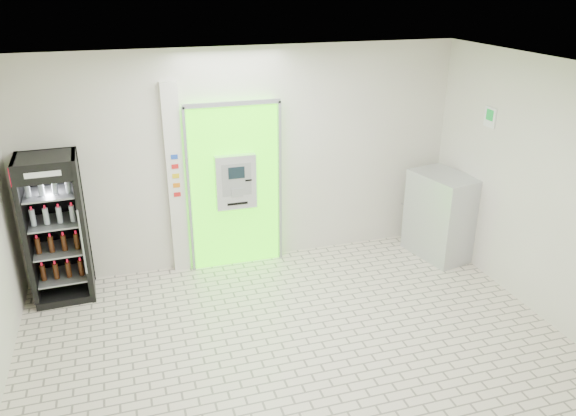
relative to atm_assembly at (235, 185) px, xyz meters
name	(u,v)px	position (x,y,z in m)	size (l,w,h in m)	color
ground	(304,360)	(0.20, -2.41, -1.17)	(6.00, 6.00, 0.00)	beige
room_shell	(306,200)	(0.20, -2.41, 0.67)	(6.00, 6.00, 6.00)	silver
atm_assembly	(235,185)	(0.00, 0.00, 0.00)	(1.30, 0.24, 2.33)	#43F30E
pillar	(176,181)	(-0.78, 0.04, 0.13)	(0.22, 0.11, 2.60)	silver
beverage_cooler	(57,231)	(-2.30, -0.23, -0.28)	(0.72, 0.68, 1.86)	black
steel_cabinet	(441,215)	(2.88, -0.62, -0.55)	(0.81, 1.04, 1.24)	#B8BBC1
exit_sign	(490,117)	(3.19, -1.01, 0.95)	(0.02, 0.22, 0.26)	white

